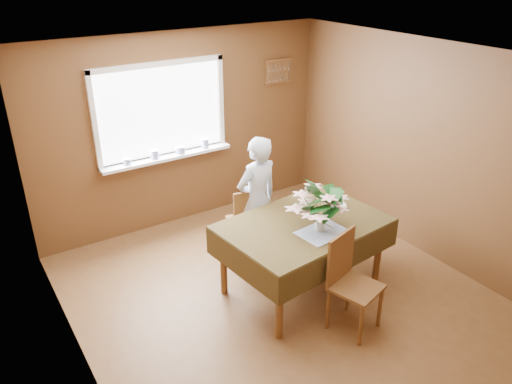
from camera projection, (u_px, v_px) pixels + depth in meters
floor at (284, 300)px, 5.27m from camera, size 4.50×4.50×0.00m
ceiling at (292, 60)px, 4.19m from camera, size 4.50×4.50×0.00m
wall_back at (184, 130)px, 6.43m from camera, size 4.00×0.00×4.00m
wall_front at (507, 329)px, 3.02m from camera, size 4.00×0.00×4.00m
wall_left at (73, 257)px, 3.74m from camera, size 0.00×4.50×4.50m
wall_right at (428, 153)px, 5.71m from camera, size 0.00×4.50×4.50m
window_assembly at (164, 127)px, 6.19m from camera, size 1.72×0.20×1.22m
spoon_rack at (278, 71)px, 6.85m from camera, size 0.44×0.05×0.33m
dining_table at (304, 231)px, 5.17m from camera, size 1.77×1.30×0.82m
chair_far at (247, 219)px, 5.84m from camera, size 0.46×0.46×0.90m
chair_near at (349, 278)px, 4.72m from camera, size 0.52×0.52×0.98m
seated_woman at (257, 200)px, 5.69m from camera, size 0.60×0.43×1.53m
flower_bouquet at (321, 204)px, 4.86m from camera, size 0.52×0.52×0.45m
side_plate at (335, 205)px, 5.46m from camera, size 0.26×0.26×0.01m
table_knife at (327, 225)px, 5.07m from camera, size 0.02×0.21×0.00m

